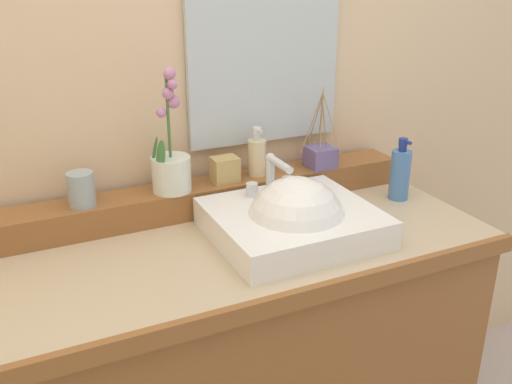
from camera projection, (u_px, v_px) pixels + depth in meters
wall_back at (178, 87)px, 1.69m from camera, size 3.30×0.20×2.41m
vanity_cabinet at (235, 378)px, 1.64m from camera, size 1.33×0.58×0.89m
back_ledge at (203, 197)px, 1.64m from camera, size 1.26×0.12×0.08m
sink_basin at (294, 224)px, 1.48m from camera, size 0.41×0.37×0.28m
potted_plant at (171, 164)px, 1.55m from camera, size 0.11×0.11×0.34m
soap_dispenser at (257, 156)px, 1.67m from camera, size 0.05×0.06×0.14m
tumbler_cup at (81, 189)px, 1.47m from camera, size 0.07×0.07×0.09m
reed_diffuser at (320, 156)px, 1.75m from camera, size 0.11×0.11×0.24m
trinket_box at (225, 170)px, 1.63m from camera, size 0.07×0.06×0.07m
lotion_bottle at (400, 173)px, 1.71m from camera, size 0.06×0.06×0.19m
mirror at (265, 46)px, 1.64m from camera, size 0.47×0.02×0.56m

